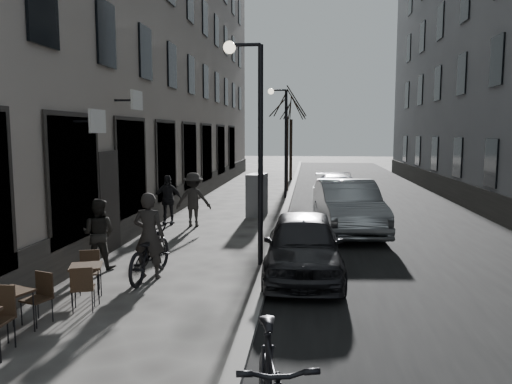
% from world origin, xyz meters
% --- Properties ---
extents(road, '(7.30, 60.00, 0.00)m').
position_xyz_m(road, '(3.85, 16.00, 0.00)').
color(road, black).
rests_on(road, ground).
extents(kerb, '(0.25, 60.00, 0.12)m').
position_xyz_m(kerb, '(0.20, 16.00, 0.06)').
color(kerb, slate).
rests_on(kerb, ground).
extents(building_left, '(4.00, 35.00, 16.00)m').
position_xyz_m(building_left, '(-6.00, 16.50, 8.00)').
color(building_left, gray).
rests_on(building_left, ground).
extents(streetlamp_near, '(0.90, 0.28, 5.09)m').
position_xyz_m(streetlamp_near, '(-0.17, 6.00, 3.16)').
color(streetlamp_near, black).
rests_on(streetlamp_near, ground).
extents(streetlamp_far, '(0.90, 0.28, 5.09)m').
position_xyz_m(streetlamp_far, '(-0.17, 18.00, 3.16)').
color(streetlamp_far, black).
rests_on(streetlamp_far, ground).
extents(tree_near, '(2.40, 2.40, 5.70)m').
position_xyz_m(tree_near, '(-0.10, 21.00, 4.66)').
color(tree_near, black).
rests_on(tree_near, ground).
extents(tree_far, '(2.40, 2.40, 5.70)m').
position_xyz_m(tree_far, '(-0.10, 27.00, 4.66)').
color(tree_far, black).
rests_on(tree_far, ground).
extents(bistro_set_b, '(0.80, 1.42, 0.81)m').
position_xyz_m(bistro_set_b, '(-3.38, 1.54, 0.42)').
color(bistro_set_b, black).
rests_on(bistro_set_b, ground).
extents(bistro_set_c, '(0.78, 1.40, 0.80)m').
position_xyz_m(bistro_set_c, '(-2.90, 3.12, 0.41)').
color(bistro_set_c, black).
rests_on(bistro_set_c, ground).
extents(utility_cabinet, '(0.74, 1.12, 1.56)m').
position_xyz_m(utility_cabinet, '(-0.80, 12.79, 0.78)').
color(utility_cabinet, slate).
rests_on(utility_cabinet, ground).
extents(bicycle, '(0.87, 2.16, 1.11)m').
position_xyz_m(bicycle, '(-2.23, 4.69, 0.56)').
color(bicycle, black).
rests_on(bicycle, ground).
extents(cyclist_rider, '(0.69, 0.48, 1.82)m').
position_xyz_m(cyclist_rider, '(-2.23, 4.69, 0.91)').
color(cyclist_rider, '#262321').
rests_on(cyclist_rider, ground).
extents(pedestrian_near, '(0.80, 0.63, 1.59)m').
position_xyz_m(pedestrian_near, '(-3.60, 5.30, 0.80)').
color(pedestrian_near, black).
rests_on(pedestrian_near, ground).
extents(pedestrian_mid, '(1.19, 0.75, 1.76)m').
position_xyz_m(pedestrian_mid, '(-2.64, 10.50, 0.88)').
color(pedestrian_mid, '#2C2926').
rests_on(pedestrian_mid, ground).
extents(pedestrian_far, '(1.02, 0.54, 1.65)m').
position_xyz_m(pedestrian_far, '(-3.60, 10.80, 0.83)').
color(pedestrian_far, black).
rests_on(pedestrian_far, ground).
extents(car_near, '(1.69, 4.05, 1.37)m').
position_xyz_m(car_near, '(1.00, 5.16, 0.68)').
color(car_near, black).
rests_on(car_near, ground).
extents(car_mid, '(2.15, 4.97, 1.59)m').
position_xyz_m(car_mid, '(2.30, 10.08, 0.80)').
color(car_mid, gray).
rests_on(car_mid, ground).
extents(car_far, '(2.12, 4.64, 1.32)m').
position_xyz_m(car_far, '(2.30, 15.27, 0.66)').
color(car_far, '#3D3F49').
rests_on(car_far, ground).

